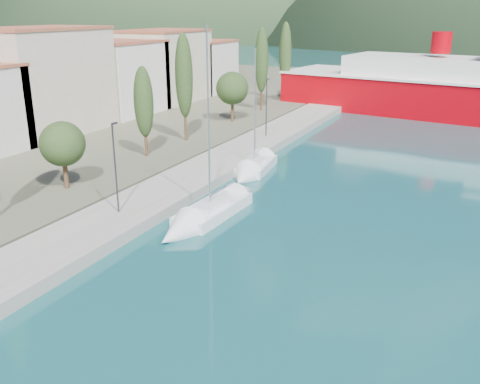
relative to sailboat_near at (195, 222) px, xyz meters
The scene contains 7 objects.
ground 104.50m from the sailboat_near, 87.78° to the left, with size 1400.00×1400.00×0.00m, color #164C51.
quay 11.54m from the sailboat_near, 115.38° to the left, with size 5.00×88.00×0.80m, color gray.
town_buildings 35.54m from the sailboat_near, 142.65° to the left, with size 9.20×69.20×11.30m.
tree_row 22.34m from the sailboat_near, 123.42° to the left, with size 3.94×63.30×11.42m.
lamp_posts 6.25m from the sailboat_near, behind, with size 0.15×48.61×6.06m.
sailboat_near is the anchor object (origin of this frame).
sailboat_mid 12.05m from the sailboat_near, 97.27° to the left, with size 3.54×8.22×11.70m.
Camera 1 is at (12.88, -12.95, 13.72)m, focal length 40.00 mm.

